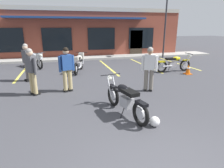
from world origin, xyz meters
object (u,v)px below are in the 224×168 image
(motorcycle_blue_standard, at_px, (34,59))
(helmet_on_pavement, at_px, (155,121))
(motorcycle_black_cruiser, at_px, (79,62))
(person_in_shorts_foreground, at_px, (32,69))
(person_in_black_shirt, at_px, (67,67))
(person_by_back_row, at_px, (27,60))
(traffic_cone, at_px, (188,69))
(parking_lot_lamp_post, at_px, (167,13))
(motorcycle_foreground_classic, at_px, (125,99))
(motorcycle_red_sportbike, at_px, (174,63))
(person_near_building, at_px, (149,67))

(motorcycle_blue_standard, bearing_deg, helmet_on_pavement, -66.19)
(motorcycle_black_cruiser, distance_m, person_in_shorts_foreground, 3.92)
(person_in_black_shirt, bearing_deg, person_by_back_row, 130.02)
(person_in_black_shirt, distance_m, person_in_shorts_foreground, 1.21)
(motorcycle_blue_standard, bearing_deg, person_by_back_row, -88.73)
(traffic_cone, distance_m, parking_lot_lamp_post, 6.29)
(person_in_shorts_foreground, distance_m, parking_lot_lamp_post, 11.32)
(person_in_black_shirt, bearing_deg, traffic_cone, 11.31)
(motorcycle_foreground_classic, bearing_deg, motorcycle_blue_standard, 113.07)
(person_in_shorts_foreground, bearing_deg, motorcycle_foreground_classic, -41.80)
(motorcycle_red_sportbike, relative_size, person_near_building, 1.26)
(person_in_black_shirt, distance_m, person_by_back_row, 2.58)
(helmet_on_pavement, bearing_deg, traffic_cone, 46.93)
(motorcycle_foreground_classic, relative_size, person_in_shorts_foreground, 1.24)
(person_by_back_row, bearing_deg, motorcycle_red_sportbike, -0.41)
(helmet_on_pavement, relative_size, parking_lot_lamp_post, 0.05)
(person_by_back_row, height_order, person_near_building, same)
(motorcycle_foreground_classic, distance_m, person_near_building, 2.32)
(motorcycle_red_sportbike, height_order, motorcycle_black_cruiser, same)
(motorcycle_foreground_classic, relative_size, helmet_on_pavement, 8.02)
(motorcycle_black_cruiser, bearing_deg, person_by_back_row, -151.29)
(motorcycle_blue_standard, relative_size, person_in_black_shirt, 1.11)
(person_in_shorts_foreground, relative_size, helmet_on_pavement, 6.44)
(parking_lot_lamp_post, bearing_deg, person_by_back_row, -154.33)
(motorcycle_foreground_classic, height_order, motorcycle_red_sportbike, same)
(helmet_on_pavement, bearing_deg, motorcycle_red_sportbike, 53.83)
(motorcycle_blue_standard, xyz_separation_m, helmet_on_pavement, (3.67, -8.31, -0.40))
(motorcycle_black_cruiser, xyz_separation_m, person_in_black_shirt, (-0.76, -3.30, 0.42))
(motorcycle_blue_standard, relative_size, person_near_building, 1.11)
(motorcycle_black_cruiser, xyz_separation_m, person_in_shorts_foreground, (-1.96, -3.36, 0.42))
(motorcycle_foreground_classic, xyz_separation_m, person_by_back_row, (-3.11, 4.41, 0.49))
(motorcycle_foreground_classic, height_order, person_in_black_shirt, person_in_black_shirt)
(motorcycle_black_cruiser, relative_size, person_near_building, 1.22)
(parking_lot_lamp_post, bearing_deg, person_in_black_shirt, -139.98)
(motorcycle_black_cruiser, relative_size, person_in_black_shirt, 1.22)
(person_in_shorts_foreground, bearing_deg, person_near_building, -9.31)
(motorcycle_red_sportbike, bearing_deg, parking_lot_lamp_post, 66.58)
(motorcycle_blue_standard, xyz_separation_m, person_in_shorts_foreground, (0.52, -5.09, 0.42))
(motorcycle_foreground_classic, distance_m, motorcycle_blue_standard, 8.11)
(motorcycle_black_cruiser, xyz_separation_m, motorcycle_blue_standard, (-2.49, 1.72, 0.00))
(person_in_black_shirt, relative_size, person_near_building, 1.00)
(motorcycle_red_sportbike, height_order, motorcycle_blue_standard, same)
(person_in_shorts_foreground, height_order, parking_lot_lamp_post, parking_lot_lamp_post)
(motorcycle_red_sportbike, height_order, person_in_black_shirt, person_in_black_shirt)
(motorcycle_black_cruiser, bearing_deg, person_in_shorts_foreground, -120.28)
(person_by_back_row, xyz_separation_m, traffic_cone, (7.82, -0.74, -0.69))
(motorcycle_red_sportbike, bearing_deg, motorcycle_blue_standard, 157.45)
(helmet_on_pavement, bearing_deg, motorcycle_blue_standard, 113.81)
(motorcycle_blue_standard, height_order, helmet_on_pavement, motorcycle_blue_standard)
(motorcycle_red_sportbike, distance_m, parking_lot_lamp_post, 5.74)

